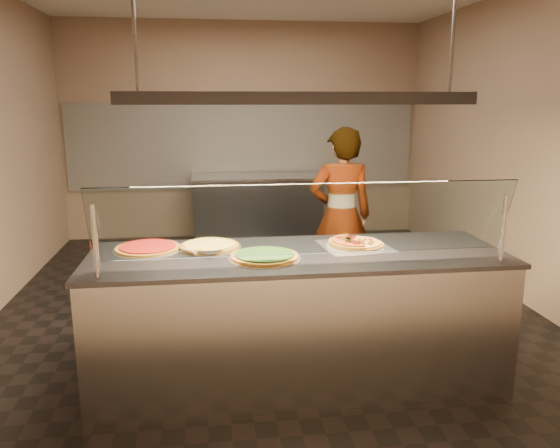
{
  "coord_description": "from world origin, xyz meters",
  "views": [
    {
      "loc": [
        -0.51,
        -4.83,
        1.94
      ],
      "look_at": [
        0.02,
        -0.83,
        1.02
      ],
      "focal_mm": 35.0,
      "sensor_mm": 36.0,
      "label": 1
    }
  ],
  "objects": [
    {
      "name": "half_pizza_pepperoni",
      "position": [
        0.41,
        -1.22,
        0.97
      ],
      "size": [
        0.23,
        0.4,
        0.05
      ],
      "color": "brown",
      "rests_on": "perforated_tray"
    },
    {
      "name": "wall_right",
      "position": [
        2.51,
        0.0,
        1.5
      ],
      "size": [
        0.02,
        6.0,
        3.0
      ],
      "primitive_type": "cube",
      "color": "#A08267",
      "rests_on": "ground"
    },
    {
      "name": "tile_band",
      "position": [
        0.0,
        2.98,
        1.3
      ],
      "size": [
        4.9,
        0.02,
        1.2
      ],
      "primitive_type": "cube",
      "color": "silver",
      "rests_on": "wall_back"
    },
    {
      "name": "serving_counter",
      "position": [
        0.07,
        -1.32,
        0.47
      ],
      "size": [
        2.81,
        0.94,
        0.93
      ],
      "color": "#B7B7BC",
      "rests_on": "ground"
    },
    {
      "name": "prep_table",
      "position": [
        0.14,
        2.55,
        0.47
      ],
      "size": [
        1.77,
        0.74,
        0.93
      ],
      "color": "#434349",
      "rests_on": "ground"
    },
    {
      "name": "perforated_tray",
      "position": [
        0.5,
        -1.22,
        0.94
      ],
      "size": [
        0.51,
        0.51,
        0.01
      ],
      "color": "silver",
      "rests_on": "serving_counter"
    },
    {
      "name": "ground",
      "position": [
        0.0,
        0.0,
        -0.01
      ],
      "size": [
        5.0,
        6.0,
        0.02
      ],
      "primitive_type": "cube",
      "color": "black",
      "rests_on": "ground"
    },
    {
      "name": "pizza_cheese",
      "position": [
        -0.52,
        -1.11,
        0.94
      ],
      "size": [
        0.44,
        0.44,
        0.03
      ],
      "color": "silver",
      "rests_on": "serving_counter"
    },
    {
      "name": "worker",
      "position": [
        0.74,
        0.2,
        0.85
      ],
      "size": [
        0.62,
        0.41,
        1.7
      ],
      "primitive_type": "imported",
      "rotation": [
        0.0,
        0.0,
        3.14
      ],
      "color": "black",
      "rests_on": "ground"
    },
    {
      "name": "wall_front",
      "position": [
        0.0,
        -3.01,
        1.5
      ],
      "size": [
        5.0,
        0.02,
        3.0
      ],
      "primitive_type": "cube",
      "color": "#A08267",
      "rests_on": "ground"
    },
    {
      "name": "lamp_rod_left",
      "position": [
        -0.93,
        -1.32,
        2.5
      ],
      "size": [
        0.02,
        0.02,
        1.01
      ],
      "primitive_type": "cylinder",
      "color": "#B7B7BC",
      "rests_on": "ceiling"
    },
    {
      "name": "half_pizza_sausage",
      "position": [
        0.59,
        -1.22,
        0.96
      ],
      "size": [
        0.23,
        0.4,
        0.04
      ],
      "color": "brown",
      "rests_on": "perforated_tray"
    },
    {
      "name": "heat_lamp_housing",
      "position": [
        0.07,
        -1.32,
        1.95
      ],
      "size": [
        2.3,
        0.18,
        0.08
      ],
      "primitive_type": "cube",
      "color": "#434349",
      "rests_on": "ceiling"
    },
    {
      "name": "pizza_spinach",
      "position": [
        -0.17,
        -1.43,
        0.95
      ],
      "size": [
        0.47,
        0.47,
        0.03
      ],
      "color": "silver",
      "rests_on": "serving_counter"
    },
    {
      "name": "wall_back",
      "position": [
        0.0,
        3.01,
        1.5
      ],
      "size": [
        5.0,
        0.02,
        3.0
      ],
      "primitive_type": "cube",
      "color": "#A08267",
      "rests_on": "ground"
    },
    {
      "name": "lamp_rod_right",
      "position": [
        1.07,
        -1.32,
        2.5
      ],
      "size": [
        0.02,
        0.02,
        1.01
      ],
      "primitive_type": "cylinder",
      "color": "#B7B7BC",
      "rests_on": "ceiling"
    },
    {
      "name": "sneeze_guard",
      "position": [
        0.07,
        -1.66,
        1.23
      ],
      "size": [
        2.57,
        0.18,
        0.54
      ],
      "color": "#B7B7BC",
      "rests_on": "serving_counter"
    },
    {
      "name": "pizza_spatula",
      "position": [
        -0.6,
        -1.28,
        0.96
      ],
      "size": [
        0.28,
        0.17,
        0.02
      ],
      "color": "#B7B7BC",
      "rests_on": "pizza_spinach"
    },
    {
      "name": "pizza_tomato",
      "position": [
        -0.94,
        -1.11,
        0.94
      ],
      "size": [
        0.47,
        0.47,
        0.03
      ],
      "color": "silver",
      "rests_on": "serving_counter"
    }
  ]
}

